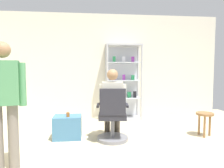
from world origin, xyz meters
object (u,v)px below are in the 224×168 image
at_px(standing_customer, 4,98).
at_px(wooden_stool, 205,118).
at_px(tea_glass, 68,115).
at_px(seated_shopkeeper, 112,100).
at_px(storage_crate, 68,127).
at_px(office_chair, 113,119).
at_px(display_cabinet_main, 123,82).

height_order(standing_customer, wooden_stool, standing_customer).
bearing_deg(tea_glass, seated_shopkeeper, -1.27).
relative_size(seated_shopkeeper, wooden_stool, 2.86).
height_order(storage_crate, standing_customer, standing_customer).
xyz_separation_m(seated_shopkeeper, wooden_stool, (1.77, -0.08, -0.35)).
bearing_deg(office_chair, wooden_stool, 2.58).
bearing_deg(tea_glass, storage_crate, 104.19).
bearing_deg(tea_glass, standing_customer, -121.72).
distance_m(office_chair, seated_shopkeeper, 0.36).
distance_m(display_cabinet_main, tea_glass, 1.97).
distance_m(office_chair, wooden_stool, 1.79).
height_order(display_cabinet_main, standing_customer, display_cabinet_main).
xyz_separation_m(tea_glass, standing_customer, (-0.67, -1.08, 0.47)).
height_order(tea_glass, wooden_stool, tea_glass).
bearing_deg(seated_shopkeeper, display_cabinet_main, 73.19).
bearing_deg(wooden_stool, office_chair, -177.42).
relative_size(display_cabinet_main, wooden_stool, 4.21).
relative_size(office_chair, storage_crate, 1.90).
distance_m(storage_crate, standing_customer, 1.51).
xyz_separation_m(display_cabinet_main, office_chair, (-0.46, -1.62, -0.56)).
bearing_deg(office_chair, display_cabinet_main, 74.26).
height_order(storage_crate, wooden_stool, wooden_stool).
relative_size(display_cabinet_main, seated_shopkeeper, 1.47).
bearing_deg(storage_crate, office_chair, -17.25).
bearing_deg(display_cabinet_main, storage_crate, -132.94).
distance_m(storage_crate, tea_glass, 0.26).
xyz_separation_m(storage_crate, standing_customer, (-0.65, -1.15, 0.72)).
height_order(display_cabinet_main, office_chair, display_cabinet_main).
distance_m(display_cabinet_main, storage_crate, 2.01).
relative_size(storage_crate, wooden_stool, 1.12).
distance_m(display_cabinet_main, standing_customer, 3.17).
distance_m(display_cabinet_main, wooden_stool, 2.12).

